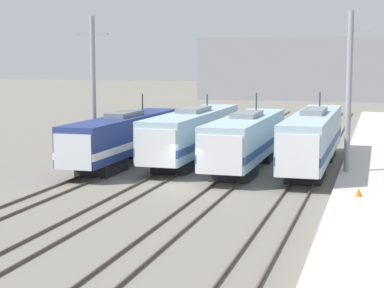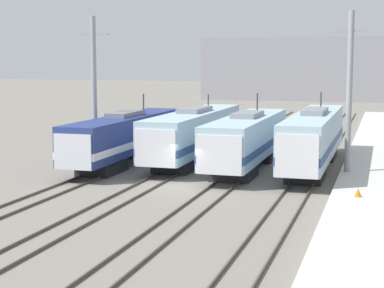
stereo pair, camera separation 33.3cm
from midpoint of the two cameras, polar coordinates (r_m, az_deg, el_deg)
ground_plane at (r=40.06m, az=-0.90°, el=-3.83°), size 400.00×400.00×0.00m
rail_pair_far_left at (r=42.60m, az=-9.90°, el=-3.16°), size 1.51×120.00×0.15m
rail_pair_center_left at (r=40.78m, az=-4.02°, el=-3.54°), size 1.51×120.00×0.15m
rail_pair_center_right at (r=39.43m, az=2.33°, el=-3.90°), size 1.51×120.00×0.15m
rail_pair_far_right at (r=38.60m, az=9.06°, el=-4.24°), size 1.51×120.00×0.15m
locomotive_far_left at (r=48.47m, az=-6.38°, el=0.56°), size 2.85×17.40×5.15m
locomotive_center_left at (r=49.43m, az=-0.20°, el=0.87°), size 3.07×18.07×5.03m
locomotive_center_right at (r=46.23m, az=4.57°, el=0.34°), size 3.11×16.54×5.33m
locomotive_far_right at (r=46.92m, az=10.49°, el=0.48°), size 2.81×19.25×5.36m
catenary_tower_left at (r=48.83m, az=-8.96°, el=4.86°), size 2.50×0.39×11.10m
catenary_tower_right at (r=44.22m, az=13.55°, el=4.48°), size 2.50×0.39×11.10m
platform at (r=38.30m, az=15.14°, el=-4.36°), size 4.00×120.00×0.34m
traffic_cone at (r=36.75m, az=14.34°, el=-4.17°), size 0.39×0.39×0.49m
depot_building at (r=131.68m, az=9.02°, el=6.62°), size 37.26×12.44×12.32m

